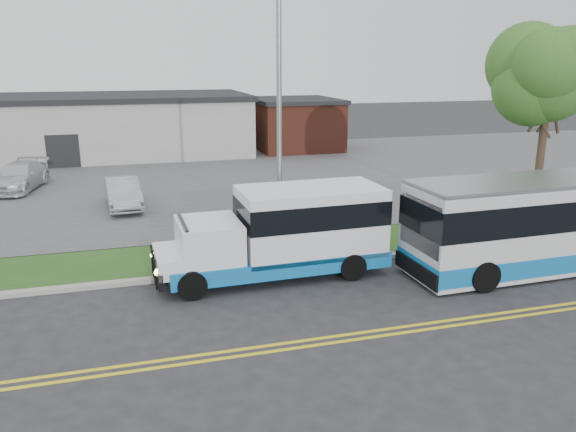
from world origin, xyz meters
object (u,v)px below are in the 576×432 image
object	(u,v)px
streetlight_near	(280,105)
parked_car_b	(19,177)
transit_bus	(565,221)
parked_car_a	(123,193)
shuttle_bus	(289,229)
tree_east	(551,73)

from	to	relation	value
streetlight_near	parked_car_b	bearing A→B (deg)	128.88
transit_bus	parked_car_a	bearing A→B (deg)	139.01
shuttle_bus	transit_bus	distance (m)	9.22
shuttle_bus	parked_car_b	world-z (taller)	shuttle_bus
tree_east	streetlight_near	size ratio (longest dim) A/B	0.88
transit_bus	parked_car_b	bearing A→B (deg)	137.27
tree_east	parked_car_b	world-z (taller)	tree_east
tree_east	shuttle_bus	world-z (taller)	tree_east
transit_bus	tree_east	bearing A→B (deg)	60.13
tree_east	shuttle_bus	size ratio (longest dim) A/B	1.12
transit_bus	parked_car_b	xyz separation A→B (m)	(-19.42, 17.07, -0.75)
parked_car_b	parked_car_a	bearing A→B (deg)	-33.99
parked_car_a	parked_car_b	bearing A→B (deg)	129.75
parked_car_a	parked_car_b	world-z (taller)	parked_car_b
tree_east	shuttle_bus	bearing A→B (deg)	-168.09
shuttle_bus	parked_car_a	xyz separation A→B (m)	(-5.11, 9.96, -0.72)
parked_car_a	streetlight_near	bearing A→B (deg)	-60.16
tree_east	transit_bus	distance (m)	6.61
parked_car_a	tree_east	bearing A→B (deg)	-29.48
tree_east	shuttle_bus	distance (m)	12.46
transit_bus	parked_car_b	size ratio (longest dim) A/B	2.29
transit_bus	shuttle_bus	bearing A→B (deg)	167.68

